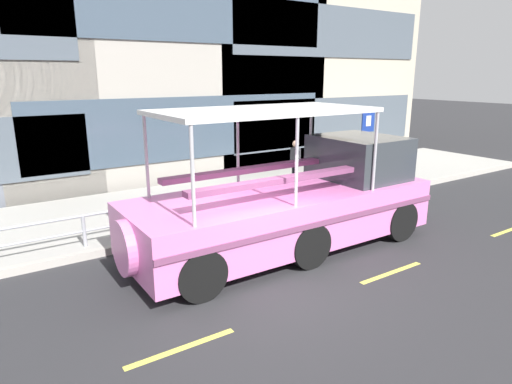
{
  "coord_description": "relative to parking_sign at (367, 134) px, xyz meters",
  "views": [
    {
      "loc": [
        -4.72,
        -6.74,
        4.06
      ],
      "look_at": [
        0.98,
        1.83,
        1.3
      ],
      "focal_mm": 30.97,
      "sensor_mm": 36.0,
      "label": 1
    }
  ],
  "objects": [
    {
      "name": "pedestrian_near_bow",
      "position": [
        -2.47,
        0.92,
        -0.8
      ],
      "size": [
        0.23,
        0.49,
        1.68
      ],
      "color": "black",
      "rests_on": "sidewalk"
    },
    {
      "name": "curb_guardrail",
      "position": [
        -6.1,
        -0.62,
        -1.29
      ],
      "size": [
        11.43,
        0.09,
        0.77
      ],
      "color": "#9EA0A8",
      "rests_on": "sidewalk"
    },
    {
      "name": "curb_edge",
      "position": [
        -7.17,
        -0.96,
        -1.9
      ],
      "size": [
        32.0,
        0.18,
        0.18
      ],
      "primitive_type": "cube",
      "color": "#B2ADA3",
      "rests_on": "ground_plane"
    },
    {
      "name": "sidewalk",
      "position": [
        -7.17,
        1.53,
        -1.9
      ],
      "size": [
        32.0,
        4.8,
        0.18
      ],
      "primitive_type": "cube",
      "color": "#A8A59E",
      "rests_on": "ground_plane"
    },
    {
      "name": "ground_plane",
      "position": [
        -7.17,
        -4.07,
        -1.99
      ],
      "size": [
        120.0,
        120.0,
        0.0
      ],
      "primitive_type": "plane",
      "color": "#2B2B2D"
    },
    {
      "name": "duck_tour_boat",
      "position": [
        -5.33,
        -2.91,
        -0.91
      ],
      "size": [
        9.25,
        2.65,
        3.34
      ],
      "color": "pink",
      "rests_on": "ground_plane"
    },
    {
      "name": "parking_sign",
      "position": [
        0.0,
        0.0,
        0.0
      ],
      "size": [
        0.6,
        0.12,
        2.67
      ],
      "color": "#4C4F54",
      "rests_on": "sidewalk"
    },
    {
      "name": "lane_centreline",
      "position": [
        -7.17,
        -5.27,
        -1.99
      ],
      "size": [
        25.8,
        0.12,
        0.01
      ],
      "color": "#DBD64C",
      "rests_on": "ground_plane"
    }
  ]
}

